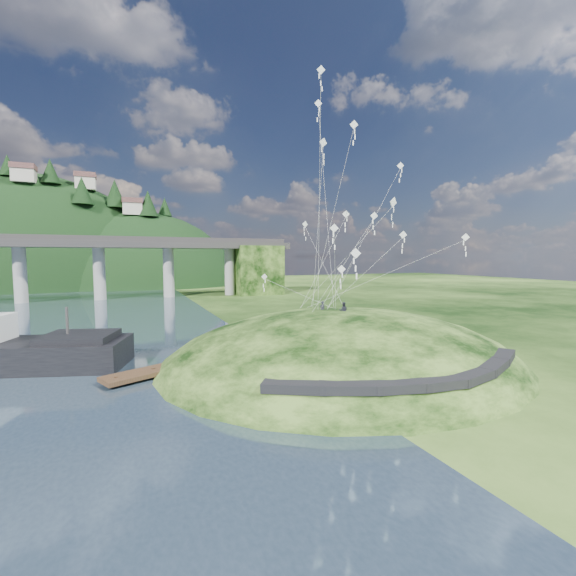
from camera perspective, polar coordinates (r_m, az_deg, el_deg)
name	(u,v)px	position (r m, az deg, el deg)	size (l,w,h in m)	color
ground	(272,378)	(33.21, -2.35, -13.15)	(320.00, 320.00, 0.00)	black
grass_hill	(342,377)	(38.74, 7.99, -12.89)	(36.00, 32.00, 13.00)	black
footpath	(426,376)	(28.39, 19.71, -12.15)	(22.29, 5.84, 0.83)	black
bridge	(49,259)	(100.80, -31.90, 3.72)	(160.00, 11.00, 15.00)	#2D2B2B
far_ridge	(20,310)	(156.16, -34.94, -2.63)	(153.00, 70.00, 94.50)	black
wooden_dock	(185,364)	(36.81, -14.97, -10.78)	(14.23, 7.97, 1.04)	#382416
kite_flyers	(337,302)	(37.49, 7.23, -2.04)	(2.05, 2.64, 1.71)	#23232F
kite_swarm	(352,200)	(38.71, 9.52, 12.77)	(15.65, 17.08, 20.64)	white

